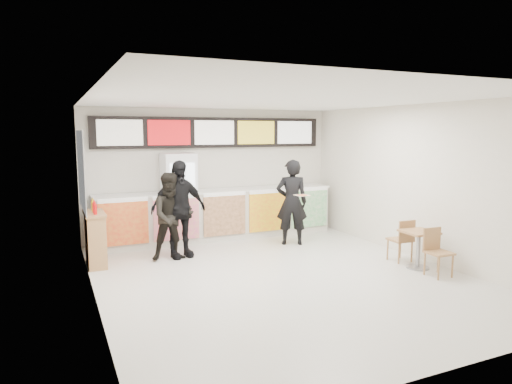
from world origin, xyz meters
TOP-DOWN VIEW (x-y plane):
  - floor at (0.00, 0.00)m, footprint 7.00×7.00m
  - ceiling at (0.00, 0.00)m, footprint 7.00×7.00m
  - wall_back at (0.00, 3.50)m, footprint 6.00×0.00m
  - wall_left at (-3.00, 0.00)m, footprint 0.00×7.00m
  - wall_right at (3.00, 0.00)m, footprint 0.00×7.00m
  - service_counter at (0.00, 3.09)m, footprint 5.56×0.77m
  - menu_board at (0.00, 3.41)m, footprint 5.50×0.14m
  - drinks_fridge at (-0.93, 3.11)m, footprint 0.70×0.67m
  - mirror_panel at (-2.99, 2.45)m, footprint 0.01×2.00m
  - customer_main at (1.26, 1.92)m, footprint 0.81×0.68m
  - customer_left at (-1.42, 1.80)m, footprint 0.85×0.67m
  - customer_mid at (-1.26, 1.92)m, footprint 1.19×0.63m
  - pizza_slice at (1.26, 1.47)m, footprint 0.36×0.36m
  - cafe_table at (2.50, -0.61)m, footprint 0.58×1.42m
  - condiment_ledge at (-2.82, 2.02)m, footprint 0.36×0.89m

SIDE VIEW (x-z plane):
  - floor at x=0.00m, z-range 0.00..0.00m
  - cafe_table at x=2.50m, z-range 0.07..0.89m
  - condiment_ledge at x=-2.82m, z-range -0.08..1.10m
  - service_counter at x=0.00m, z-range 0.00..1.14m
  - customer_left at x=-1.42m, z-range 0.00..1.70m
  - customer_main at x=1.26m, z-range 0.00..1.87m
  - customer_mid at x=-1.26m, z-range 0.00..1.93m
  - drinks_fridge at x=-0.93m, z-range 0.00..2.00m
  - pizza_slice at x=1.26m, z-range 1.15..1.17m
  - wall_back at x=0.00m, z-range -1.50..4.50m
  - wall_left at x=-3.00m, z-range -2.00..5.00m
  - wall_right at x=3.00m, z-range -2.00..5.00m
  - mirror_panel at x=-2.99m, z-range 1.00..2.50m
  - menu_board at x=0.00m, z-range 2.10..2.80m
  - ceiling at x=0.00m, z-range 3.00..3.00m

